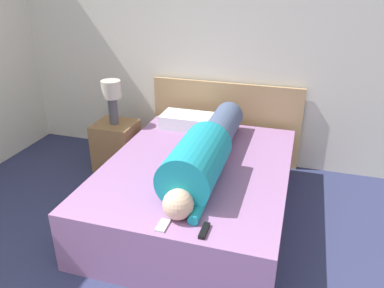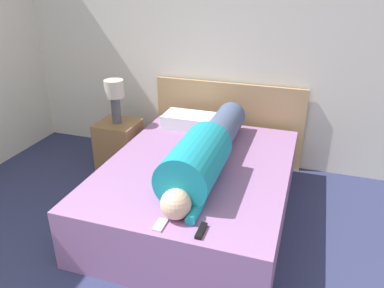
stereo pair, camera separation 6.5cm
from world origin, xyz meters
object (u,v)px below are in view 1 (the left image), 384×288
table_lamp (112,95)px  tv_remote (204,231)px  bed (197,189)px  nightstand (117,145)px  person_lying (205,151)px  cell_phone (163,225)px  pillow_near_headboard (187,121)px

table_lamp → tv_remote: bearing=-46.5°
bed → nightstand: nightstand is taller
person_lying → tv_remote: 0.81m
bed → nightstand: 1.21m
bed → cell_phone: 0.90m
table_lamp → cell_phone: table_lamp is taller
bed → nightstand: size_ratio=3.84×
bed → cell_phone: bearing=-88.3°
cell_phone → nightstand: bearing=127.0°
bed → person_lying: person_lying is taller
cell_phone → tv_remote: bearing=3.7°
tv_remote → pillow_near_headboard: bearing=111.1°
pillow_near_headboard → tv_remote: pillow_near_headboard is taller
bed → table_lamp: table_lamp is taller
nightstand → table_lamp: (-0.00, 0.00, 0.56)m
person_lying → pillow_near_headboard: person_lying is taller
bed → tv_remote: bearing=-71.0°
nightstand → bed: bearing=-28.7°
person_lying → pillow_near_headboard: 0.93m
table_lamp → pillow_near_headboard: size_ratio=0.88×
nightstand → table_lamp: table_lamp is taller
nightstand → tv_remote: tv_remote is taller
table_lamp → person_lying: table_lamp is taller
nightstand → person_lying: 1.39m
bed → tv_remote: (0.29, -0.84, 0.25)m
tv_remote → nightstand: bearing=133.5°
person_lying → cell_phone: (-0.06, -0.79, -0.16)m
bed → table_lamp: bearing=151.3°
bed → table_lamp: size_ratio=4.26×
pillow_near_headboard → tv_remote: bearing=-68.9°
person_lying → tv_remote: person_lying is taller
pillow_near_headboard → cell_phone: (0.35, -1.61, -0.06)m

